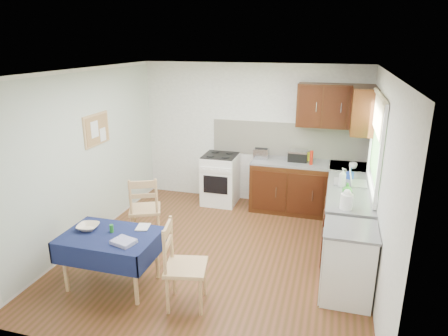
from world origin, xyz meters
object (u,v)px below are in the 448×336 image
(chair_near, at_px, (181,263))
(dining_table, at_px, (110,243))
(dish_rack, at_px, (350,182))
(chair_far, at_px, (145,207))
(toaster, at_px, (261,154))
(sandwich_press, at_px, (298,156))
(kettle, at_px, (347,200))

(chair_near, bearing_deg, dining_table, 70.56)
(chair_near, height_order, dish_rack, dish_rack)
(dish_rack, bearing_deg, chair_near, -153.30)
(chair_far, bearing_deg, dining_table, 72.00)
(chair_near, distance_m, toaster, 3.04)
(chair_far, xyz_separation_m, sandwich_press, (2.02, 1.76, 0.46))
(sandwich_press, bearing_deg, kettle, -67.68)
(sandwich_press, bearing_deg, toaster, -175.07)
(toaster, bearing_deg, dish_rack, -40.77)
(kettle, bearing_deg, chair_far, 177.15)
(chair_near, bearing_deg, kettle, -68.01)
(dining_table, distance_m, kettle, 2.89)
(dining_table, relative_size, toaster, 4.37)
(dining_table, relative_size, chair_near, 1.11)
(chair_near, relative_size, toaster, 3.92)
(toaster, xyz_separation_m, sandwich_press, (0.62, 0.05, 0.00))
(chair_near, relative_size, kettle, 3.96)
(dining_table, height_order, chair_far, chair_far)
(chair_far, xyz_separation_m, dish_rack, (2.86, 0.81, 0.39))
(chair_far, relative_size, sandwich_press, 3.17)
(kettle, bearing_deg, chair_near, -146.34)
(chair_far, relative_size, toaster, 3.95)
(chair_far, xyz_separation_m, chair_near, (1.08, -1.28, -0.00))
(dining_table, xyz_separation_m, toaster, (1.27, 2.86, 0.42))
(toaster, xyz_separation_m, dish_rack, (1.47, -0.90, -0.06))
(dining_table, xyz_separation_m, chair_near, (0.95, -0.13, -0.04))
(chair_near, relative_size, sandwich_press, 3.15)
(toaster, bearing_deg, kettle, -62.14)
(dish_rack, xyz_separation_m, kettle, (-0.07, -0.95, 0.09))
(chair_far, height_order, sandwich_press, sandwich_press)
(chair_far, distance_m, dish_rack, 3.00)
(sandwich_press, distance_m, dish_rack, 1.28)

